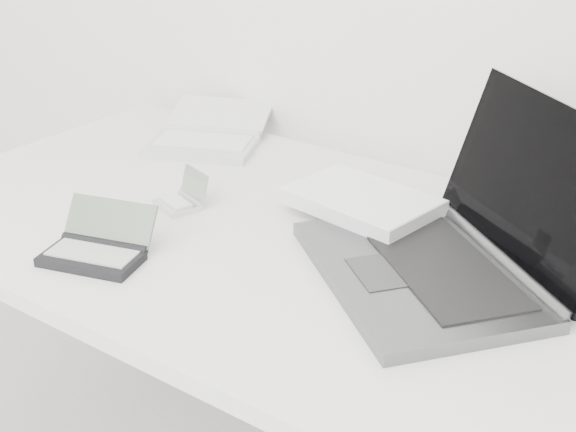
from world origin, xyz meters
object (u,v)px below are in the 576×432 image
Objects in this scene: desk at (316,268)px; netbook_open_white at (207,137)px; laptop_large at (427,235)px; palmtop_charcoal at (97,249)px.

desk is 0.55m from netbook_open_white.
laptop_large is 0.68m from netbook_open_white.
laptop_large is 1.69× the size of netbook_open_white.
netbook_open_white is (-0.48, 0.27, 0.06)m from desk.
netbook_open_white is at bearing -159.79° from laptop_large.
netbook_open_white reaches higher than desk.
laptop_large is 0.54m from palmtop_charcoal.
palmtop_charcoal reaches higher than netbook_open_white.
desk is 0.37m from palmtop_charcoal.
netbook_open_white is at bearing 95.92° from palmtop_charcoal.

